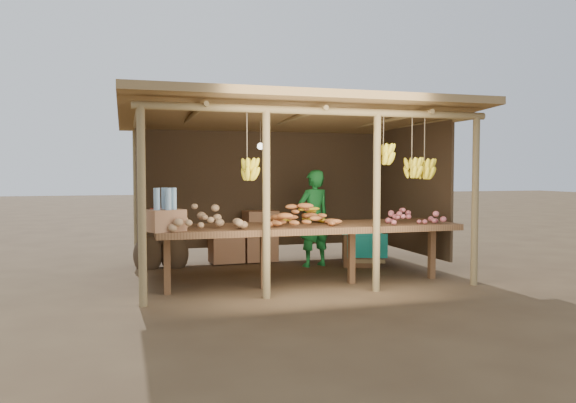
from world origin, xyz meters
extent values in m
plane|color=brown|center=(0.00, 0.00, 0.00)|extent=(60.00, 60.00, 0.00)
cylinder|color=#947A4C|center=(-2.10, -1.50, 1.10)|extent=(0.09, 0.09, 2.20)
cylinder|color=#947A4C|center=(2.10, -1.50, 1.10)|extent=(0.09, 0.09, 2.20)
cylinder|color=#947A4C|center=(-2.10, 1.50, 1.10)|extent=(0.09, 0.09, 2.20)
cylinder|color=#947A4C|center=(2.10, 1.50, 1.10)|extent=(0.09, 0.09, 2.20)
cylinder|color=#947A4C|center=(-0.70, -1.50, 1.10)|extent=(0.09, 0.09, 2.20)
cylinder|color=#947A4C|center=(0.70, -1.50, 1.10)|extent=(0.09, 0.09, 2.20)
cylinder|color=#947A4C|center=(0.00, -1.50, 2.20)|extent=(4.40, 0.09, 0.09)
cylinder|color=#947A4C|center=(0.00, 1.50, 2.20)|extent=(4.40, 0.09, 0.09)
cube|color=#A7824E|center=(0.00, 0.00, 2.29)|extent=(4.70, 3.50, 0.28)
cube|color=#483521|center=(0.00, 1.48, 1.21)|extent=(4.20, 0.04, 1.98)
cube|color=#483521|center=(-2.08, 0.20, 1.21)|extent=(0.04, 2.40, 1.98)
cube|color=#483521|center=(2.08, 0.20, 1.21)|extent=(0.04, 2.40, 1.98)
cube|color=brown|center=(0.00, -0.95, 0.76)|extent=(3.90, 1.05, 0.08)
cube|color=brown|center=(-1.80, -0.95, 0.36)|extent=(0.08, 0.08, 0.72)
cube|color=brown|center=(-0.60, -0.95, 0.36)|extent=(0.08, 0.08, 0.72)
cube|color=brown|center=(0.60, -0.95, 0.36)|extent=(0.08, 0.08, 0.72)
cube|color=brown|center=(1.80, -0.95, 0.36)|extent=(0.08, 0.08, 0.72)
cylinder|color=navy|center=(-1.90, -0.87, 0.88)|extent=(0.45, 0.45, 0.16)
cube|color=#9C6946|center=(-1.84, -1.27, 0.92)|extent=(0.48, 0.44, 0.25)
imported|color=#1C7E2F|center=(0.56, 0.47, 0.76)|extent=(0.62, 0.49, 1.51)
cube|color=brown|center=(1.29, 0.34, 0.26)|extent=(0.68, 0.63, 0.51)
cube|color=#0C8B78|center=(1.29, 0.34, 0.54)|extent=(0.76, 0.70, 0.05)
cube|color=#9C6946|center=(-0.14, 1.12, 0.23)|extent=(0.52, 0.42, 0.41)
cube|color=#9C6946|center=(-0.14, 1.12, 0.64)|extent=(0.52, 0.42, 0.41)
cube|color=#9C6946|center=(-0.71, 1.12, 0.23)|extent=(0.52, 0.42, 0.41)
ellipsoid|color=#483521|center=(-1.95, 0.99, 0.26)|extent=(0.44, 0.44, 0.60)
ellipsoid|color=#483521|center=(-1.55, 0.99, 0.26)|extent=(0.44, 0.44, 0.60)
camera|label=1|loc=(-2.28, -7.80, 1.48)|focal=35.00mm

